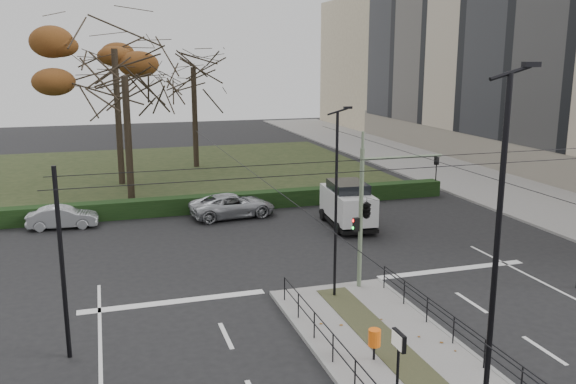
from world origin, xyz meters
The scene contains 19 objects.
ground centered at (0.00, 0.00, 0.00)m, with size 140.00×140.00×0.00m, color black.
median_island centered at (0.00, -2.50, 0.07)m, with size 4.40×15.00×0.14m, color slate.
sidewalk_east centered at (18.00, 22.00, 0.07)m, with size 8.00×90.00×0.14m, color slate.
park centered at (-6.00, 32.00, 0.05)m, with size 38.00×26.00×0.10m, color #232D16.
hedge centered at (-6.00, 18.60, 0.50)m, with size 38.00×1.00×1.00m, color black.
apartment_block centered at (27.97, 23.97, 10.39)m, with size 13.09×52.10×21.64m.
median_railing centered at (0.00, -2.60, 0.98)m, with size 4.14×13.24×0.92m.
catenary centered at (0.00, 1.62, 3.42)m, with size 20.00×34.00×6.00m.
traffic_light centered at (1.52, 4.50, 3.36)m, with size 3.76×2.15×5.53m.
litter_bin centered at (-0.81, -1.17, 0.83)m, with size 0.38×0.38×0.97m.
info_panel centered at (-1.51, -3.97, 1.92)m, with size 0.13×0.59×2.27m.
streetlamp_median_near centered at (-0.27, -5.87, 4.63)m, with size 0.74×0.15×8.83m.
streetlamp_median_far centered at (-0.07, 3.89, 3.79)m, with size 0.60×0.12×7.17m.
parked_car_second centered at (-10.48, 17.41, 0.60)m, with size 1.27×3.65×1.20m, color #A6A9AE.
parked_car_fourth centered at (-1.23, 16.96, 0.68)m, with size 2.26×4.89×1.36m, color #A6A9AE.
white_van centered at (4.32, 13.17, 1.28)m, with size 2.46×4.80×2.47m.
rust_tree centered at (-6.95, 28.07, 9.56)m, with size 9.43×9.43×12.46m.
bare_tree_center centered at (-0.74, 33.49, 7.62)m, with size 7.02×7.02×10.78m.
bare_tree_near centered at (-6.58, 22.92, 7.29)m, with size 6.31×6.31×10.31m.
Camera 1 is at (-8.27, -16.47, 9.08)m, focal length 38.00 mm.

